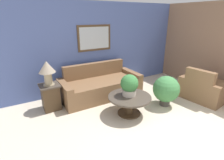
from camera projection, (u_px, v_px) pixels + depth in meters
ground_plane at (187, 140)px, 3.30m from camera, size 20.00×20.00×0.00m
wall_back at (105, 46)px, 5.44m from camera, size 7.24×0.09×2.60m
wall_right at (206, 47)px, 5.39m from camera, size 0.06×5.19×2.60m
couch_main at (101, 86)px, 5.03m from camera, size 2.26×0.99×0.91m
armchair at (204, 88)px, 4.86m from camera, size 1.10×1.22×0.91m
coffee_table at (129, 101)px, 4.09m from camera, size 1.00×1.00×0.46m
side_table at (51, 97)px, 4.31m from camera, size 0.47×0.47×0.65m
table_lamp at (47, 70)px, 4.06m from camera, size 0.38×0.38×0.59m
potted_plant_on_table at (129, 85)px, 4.01m from camera, size 0.41×0.41×0.50m
potted_plant_floor at (166, 90)px, 4.45m from camera, size 0.67×0.67×0.79m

